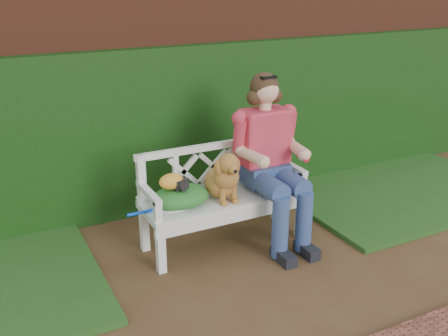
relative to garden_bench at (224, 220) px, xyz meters
name	(u,v)px	position (x,y,z in m)	size (l,w,h in m)	color
ground	(254,280)	(-0.07, -0.68, -0.24)	(60.00, 60.00, 0.00)	brown
brick_wall	(165,102)	(-0.07, 1.22, 0.86)	(10.00, 0.30, 2.20)	brown
ivy_hedge	(174,130)	(-0.07, 1.00, 0.61)	(10.00, 0.18, 1.70)	#194713
grass_right	(394,188)	(2.33, 0.22, -0.21)	(2.60, 2.00, 0.05)	#285A1E
garden_bench	(224,220)	(0.00, 0.00, 0.00)	(1.58, 0.60, 0.48)	white
seated_woman	(267,155)	(0.43, -0.02, 0.57)	(0.68, 0.91, 1.61)	#FA4A63
dog	(223,174)	(-0.04, -0.04, 0.47)	(0.31, 0.42, 0.46)	brown
tennis_racket	(170,207)	(-0.53, -0.02, 0.25)	(0.59, 0.25, 0.03)	white
green_bag	(181,196)	(-0.43, -0.01, 0.33)	(0.51, 0.39, 0.17)	#2A8D37
camera_item	(180,183)	(-0.44, -0.03, 0.46)	(0.13, 0.10, 0.09)	black
baseball_glove	(171,181)	(-0.51, -0.01, 0.48)	(0.22, 0.16, 0.14)	orange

